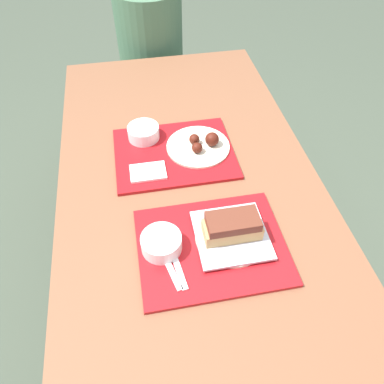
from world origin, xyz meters
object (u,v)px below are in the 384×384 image
Objects in this scene: bowl_coleslaw_far at (143,132)px; wings_plate_far at (200,145)px; bowl_coleslaw_near at (161,242)px; brisket_sandwich_plate at (232,231)px; tray_far at (174,153)px; person_seated_across at (150,37)px; tray_near at (212,246)px.

wings_plate_far reaches higher than bowl_coleslaw_far.
bowl_coleslaw_near is 0.49m from bowl_coleslaw_far.
tray_far is at bearing 104.94° from brisket_sandwich_plate.
wings_plate_far is 0.92m from person_seated_across.
bowl_coleslaw_far is (-0.14, 0.50, 0.03)m from tray_near.
person_seated_across is at bearing 82.45° from bowl_coleslaw_far.
bowl_coleslaw_far is 0.16× the size of person_seated_across.
tray_far is 0.10m from wings_plate_far.
tray_far is at bearing 76.41° from bowl_coleslaw_near.
bowl_coleslaw_near is 0.55× the size of brisket_sandwich_plate.
wings_plate_far reaches higher than tray_near.
tray_near is at bearing -96.98° from wings_plate_far.
brisket_sandwich_plate is 0.40m from wings_plate_far.
tray_far is 0.40m from bowl_coleslaw_near.
wings_plate_far is (0.05, 0.41, 0.02)m from tray_near.
bowl_coleslaw_far reaches higher than tray_near.
brisket_sandwich_plate is 1.82× the size of bowl_coleslaw_far.
bowl_coleslaw_near is 0.44m from wings_plate_far.
brisket_sandwich_plate is 0.53m from bowl_coleslaw_far.
bowl_coleslaw_near is 1.00× the size of bowl_coleslaw_far.
wings_plate_far is at bearing 4.54° from tray_far.
bowl_coleslaw_far reaches higher than tray_far.
tray_far is 3.66× the size of bowl_coleslaw_far.
person_seated_across reaches higher than bowl_coleslaw_far.
person_seated_across is at bearing 95.14° from wings_plate_far.
tray_near is at bearing -164.90° from brisket_sandwich_plate.
wings_plate_far reaches higher than tray_far.
tray_far is 3.66× the size of bowl_coleslaw_near.
tray_near is 1.33m from person_seated_across.
tray_far is 0.41m from brisket_sandwich_plate.
tray_near is 0.59× the size of person_seated_across.
bowl_coleslaw_near is (-0.14, 0.02, 0.03)m from tray_near.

